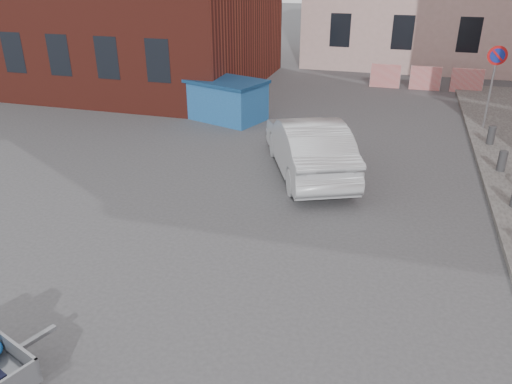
% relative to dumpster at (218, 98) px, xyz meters
% --- Properties ---
extents(ground, '(120.00, 120.00, 0.00)m').
position_rel_dumpster_xyz_m(ground, '(3.00, -8.52, -0.71)').
color(ground, '#38383A').
rests_on(ground, ground).
extents(no_parking_sign, '(0.60, 0.09, 2.65)m').
position_rel_dumpster_xyz_m(no_parking_sign, '(9.00, 0.97, 1.30)').
color(no_parking_sign, gray).
rests_on(no_parking_sign, sidewalk).
extents(barriers, '(4.70, 0.18, 1.00)m').
position_rel_dumpster_xyz_m(barriers, '(7.20, 6.48, -0.21)').
color(barriers, red).
rests_on(barriers, ground).
extents(dumpster, '(3.74, 2.74, 1.41)m').
position_rel_dumpster_xyz_m(dumpster, '(0.00, 0.00, 0.00)').
color(dumpster, '#215C9F').
rests_on(dumpster, ground).
extents(silver_car, '(3.30, 4.83, 1.51)m').
position_rel_dumpster_xyz_m(silver_car, '(4.06, -4.19, 0.04)').
color(silver_car, '#AEB1B5').
rests_on(silver_car, ground).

